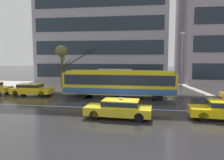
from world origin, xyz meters
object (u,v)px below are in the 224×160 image
at_px(taxi_oncoming_near, 119,108).
at_px(taxi_queued_behind_bus, 31,89).
at_px(pedestrian_at_shelter, 142,78).
at_px(pedestrian_approaching_curb, 117,78).
at_px(bus_shelter, 115,75).
at_px(street_lamp, 182,58).
at_px(street_tree_bare, 61,53).
at_px(trolleybus, 119,83).

bearing_deg(taxi_oncoming_near, taxi_queued_behind_bus, 144.79).
bearing_deg(pedestrian_at_shelter, pedestrian_approaching_curb, -163.51).
bearing_deg(pedestrian_approaching_curb, bus_shelter, 107.73).
distance_m(street_lamp, street_tree_bare, 14.61).
xyz_separation_m(trolleybus, street_tree_bare, (-7.93, 4.42, 3.18)).
height_order(taxi_oncoming_near, pedestrian_at_shelter, pedestrian_at_shelter).
distance_m(pedestrian_at_shelter, street_tree_bare, 10.70).
relative_size(bus_shelter, pedestrian_approaching_curb, 1.99).
height_order(pedestrian_approaching_curb, street_tree_bare, street_tree_bare).
bearing_deg(pedestrian_at_shelter, taxi_oncoming_near, -97.55).
distance_m(pedestrian_at_shelter, pedestrian_approaching_curb, 3.02).
distance_m(taxi_oncoming_near, taxi_queued_behind_bus, 12.93).
bearing_deg(bus_shelter, pedestrian_approaching_curb, -72.27).
xyz_separation_m(taxi_oncoming_near, pedestrian_at_shelter, (1.45, 10.97, 1.04)).
bearing_deg(pedestrian_at_shelter, bus_shelter, 175.66).
bearing_deg(street_tree_bare, bus_shelter, -5.73).
height_order(trolleybus, pedestrian_at_shelter, trolleybus).
relative_size(taxi_oncoming_near, bus_shelter, 1.15).
distance_m(pedestrian_at_shelter, street_lamp, 4.94).
relative_size(pedestrian_approaching_curb, street_lamp, 0.30).
bearing_deg(taxi_oncoming_near, bus_shelter, 99.09).
bearing_deg(pedestrian_at_shelter, trolleybus, -123.55).
bearing_deg(trolleybus, pedestrian_at_shelter, 56.45).
bearing_deg(taxi_oncoming_near, street_tree_bare, 126.38).
bearing_deg(taxi_queued_behind_bus, street_tree_bare, 68.14).
bearing_deg(pedestrian_at_shelter, taxi_queued_behind_bus, -163.72).
relative_size(taxi_oncoming_near, pedestrian_at_shelter, 2.28).
xyz_separation_m(taxi_queued_behind_bus, bus_shelter, (8.77, 3.76, 1.33)).
height_order(pedestrian_approaching_curb, street_lamp, street_lamp).
xyz_separation_m(taxi_oncoming_near, taxi_queued_behind_bus, (-10.57, 7.46, 0.00)).
xyz_separation_m(pedestrian_at_shelter, street_lamp, (4.26, -0.81, 2.36)).
bearing_deg(street_lamp, trolleybus, -157.92).
relative_size(pedestrian_at_shelter, street_tree_bare, 0.36).
height_order(trolleybus, street_lamp, street_lamp).
relative_size(bus_shelter, street_tree_bare, 0.72).
height_order(taxi_oncoming_near, street_tree_bare, street_tree_bare).
distance_m(taxi_oncoming_near, street_tree_bare, 15.33).
xyz_separation_m(trolleybus, taxi_queued_behind_bus, (-9.72, -0.03, -0.83)).
relative_size(bus_shelter, pedestrian_at_shelter, 1.98).
relative_size(taxi_queued_behind_bus, bus_shelter, 1.12).
relative_size(trolleybus, bus_shelter, 3.08).
bearing_deg(bus_shelter, taxi_oncoming_near, -80.91).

